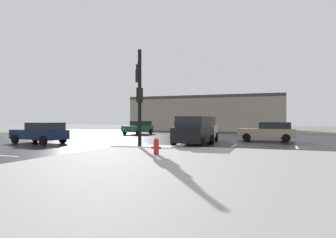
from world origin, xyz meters
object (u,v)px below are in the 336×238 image
(sedan_navy, at_px, (41,132))
(suv_white, at_px, (202,128))
(sedan_green, at_px, (139,127))
(fire_hydrant, at_px, (156,146))
(traffic_signal_mast, at_px, (139,85))
(sedan_silver, at_px, (187,128))
(suv_black, at_px, (194,130))
(sedan_tan, at_px, (268,131))

(sedan_navy, bearing_deg, suv_white, -144.09)
(sedan_green, distance_m, suv_white, 13.27)
(fire_hydrant, relative_size, sedan_green, 0.17)
(traffic_signal_mast, height_order, sedan_silver, traffic_signal_mast)
(fire_hydrant, height_order, sedan_green, sedan_green)
(sedan_navy, xyz_separation_m, sedan_silver, (6.53, 15.91, 0.00))
(traffic_signal_mast, relative_size, suv_black, 1.22)
(fire_hydrant, bearing_deg, traffic_signal_mast, 125.81)
(sedan_green, distance_m, sedan_navy, 14.87)
(suv_black, xyz_separation_m, sedan_silver, (-4.83, 13.53, -0.24))
(sedan_tan, distance_m, sedan_navy, 18.22)
(suv_black, bearing_deg, suv_white, 3.98)
(sedan_silver, bearing_deg, traffic_signal_mast, -169.09)
(sedan_silver, relative_size, suv_white, 0.94)
(suv_black, bearing_deg, sedan_green, 37.55)
(sedan_tan, bearing_deg, traffic_signal_mast, 44.91)
(traffic_signal_mast, height_order, fire_hydrant, traffic_signal_mast)
(fire_hydrant, distance_m, suv_black, 6.64)
(sedan_tan, relative_size, suv_white, 0.94)
(sedan_tan, xyz_separation_m, sedan_silver, (-9.40, 7.06, 0.00))
(traffic_signal_mast, xyz_separation_m, suv_black, (3.07, 2.37, -3.03))
(sedan_green, distance_m, sedan_tan, 16.24)
(sedan_tan, xyz_separation_m, suv_white, (-5.02, -2.63, 0.24))
(suv_black, bearing_deg, sedan_silver, 17.01)
(fire_hydrant, bearing_deg, suv_black, 89.91)
(traffic_signal_mast, distance_m, suv_white, 7.39)
(sedan_navy, bearing_deg, sedan_silver, -106.05)
(traffic_signal_mast, distance_m, sedan_silver, 16.33)
(sedan_green, bearing_deg, traffic_signal_mast, 30.86)
(traffic_signal_mast, relative_size, fire_hydrant, 7.55)
(sedan_green, bearing_deg, suv_white, 53.60)
(suv_white, bearing_deg, fire_hydrant, -2.31)
(sedan_silver, xyz_separation_m, suv_white, (4.38, -9.70, 0.24))
(sedan_tan, bearing_deg, suv_black, 50.48)
(suv_black, distance_m, sedan_navy, 11.60)
(sedan_green, bearing_deg, sedan_navy, 0.98)
(fire_hydrant, height_order, sedan_tan, sedan_tan)
(traffic_signal_mast, distance_m, sedan_navy, 8.91)
(suv_black, distance_m, suv_white, 3.86)
(fire_hydrant, distance_m, sedan_silver, 20.71)
(traffic_signal_mast, height_order, sedan_tan, traffic_signal_mast)
(suv_black, distance_m, sedan_tan, 7.92)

